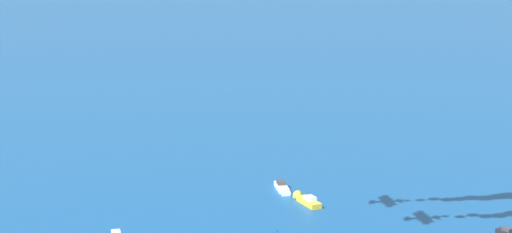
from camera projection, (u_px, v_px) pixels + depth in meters
name	position (u px, v px, depth m)	size (l,w,h in m)	color
motorboat_inshore	(306.00, 200.00, 171.42)	(9.20, 3.89, 2.59)	gold
motorboat_outer_ring_e	(283.00, 188.00, 180.12)	(8.71, 5.69, 2.49)	white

